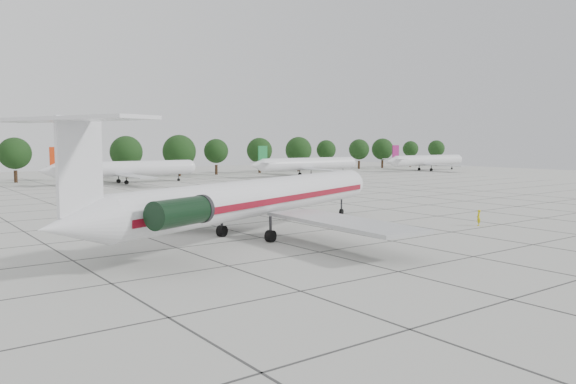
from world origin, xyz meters
The scene contains 8 objects.
ground centered at (0.00, 0.00, 0.00)m, with size 260.00×260.00×0.00m, color #B7B7AF.
apron_joints centered at (0.00, 15.00, 0.01)m, with size 170.00×170.00×0.02m, color #383838.
main_airliner centered at (-8.89, 0.44, 3.50)m, with size 40.76×30.77×9.91m.
ground_crew centered at (13.43, -7.06, 0.80)m, with size 0.58×0.38×1.60m, color #C4B40B.
bg_airliner_c centered at (5.67, 69.19, 2.91)m, with size 28.24×27.20×7.40m.
bg_airliner_d centered at (49.93, 66.22, 2.91)m, with size 28.24×27.20×7.40m.
bg_airliner_e centered at (93.62, 65.90, 2.91)m, with size 28.24×27.20×7.40m.
tree_line centered at (-11.68, 85.00, 5.98)m, with size 249.86×8.44×10.22m.
Camera 1 is at (-34.95, -40.43, 8.40)m, focal length 35.00 mm.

